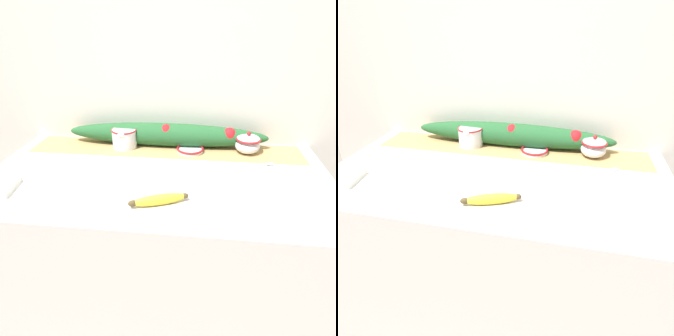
{
  "view_description": "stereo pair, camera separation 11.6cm",
  "coord_description": "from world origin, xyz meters",
  "views": [
    {
      "loc": [
        0.16,
        -1.06,
        1.46
      ],
      "look_at": [
        0.05,
        -0.04,
        0.93
      ],
      "focal_mm": 32.0,
      "sensor_mm": 36.0,
      "label": 1
    },
    {
      "loc": [
        0.28,
        -1.04,
        1.46
      ],
      "look_at": [
        0.05,
        -0.04,
        0.93
      ],
      "focal_mm": 32.0,
      "sensor_mm": 36.0,
      "label": 2
    }
  ],
  "objects": [
    {
      "name": "countertop",
      "position": [
        0.0,
        0.0,
        0.44
      ],
      "size": [
        1.4,
        0.74,
        0.88
      ],
      "primitive_type": "cube",
      "color": "silver",
      "rests_on": "ground_plane"
    },
    {
      "name": "poinsettia_garland",
      "position": [
        0.0,
        0.3,
        0.94
      ],
      "size": [
        0.98,
        0.12,
        0.11
      ],
      "color": "#235B2D",
      "rests_on": "countertop"
    },
    {
      "name": "table_runner",
      "position": [
        0.0,
        0.26,
        0.88
      ],
      "size": [
        1.29,
        0.21,
        0.0
      ],
      "primitive_type": "cube",
      "color": "tan",
      "rests_on": "countertop"
    },
    {
      "name": "ground_plane",
      "position": [
        0.0,
        0.0,
        0.0
      ],
      "size": [
        12.0,
        12.0,
        0.0
      ],
      "primitive_type": "plane",
      "color": "gray"
    },
    {
      "name": "spoon",
      "position": [
        0.46,
        0.13,
        0.89
      ],
      "size": [
        0.18,
        0.1,
        0.01
      ],
      "rotation": [
        0.0,
        0.0,
        0.47
      ],
      "color": "#B7B7BC",
      "rests_on": "countertop"
    },
    {
      "name": "cream_pitcher",
      "position": [
        -0.2,
        0.26,
        0.93
      ],
      "size": [
        0.12,
        0.14,
        0.1
      ],
      "color": "white",
      "rests_on": "countertop"
    },
    {
      "name": "small_dish",
      "position": [
        0.12,
        0.24,
        0.89
      ],
      "size": [
        0.13,
        0.13,
        0.02
      ],
      "color": "white",
      "rests_on": "countertop"
    },
    {
      "name": "sugar_bowl",
      "position": [
        0.38,
        0.26,
        0.93
      ],
      "size": [
        0.12,
        0.12,
        0.1
      ],
      "color": "white",
      "rests_on": "countertop"
    },
    {
      "name": "back_wall",
      "position": [
        0.0,
        0.39,
        1.2
      ],
      "size": [
        2.2,
        0.04,
        2.4
      ],
      "primitive_type": "cube",
      "color": "silver",
      "rests_on": "ground_plane"
    },
    {
      "name": "banana",
      "position": [
        0.04,
        -0.21,
        0.9
      ],
      "size": [
        0.21,
        0.11,
        0.04
      ],
      "rotation": [
        0.0,
        0.0,
        0.37
      ],
      "color": "yellow",
      "rests_on": "countertop"
    }
  ]
}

